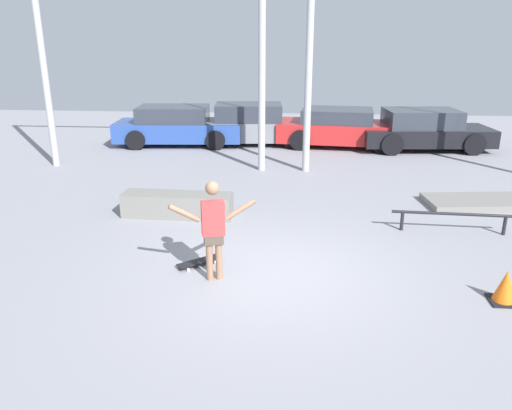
# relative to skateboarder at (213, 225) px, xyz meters

# --- Properties ---
(ground_plane) EXTENTS (36.00, 36.00, 0.00)m
(ground_plane) POSITION_rel_skateboarder_xyz_m (0.89, 0.23, -0.92)
(ground_plane) COLOR gray
(skateboarder) EXTENTS (1.33, 0.46, 1.63)m
(skateboarder) POSITION_rel_skateboarder_xyz_m (0.00, 0.00, 0.00)
(skateboarder) COLOR #8C664C
(skateboarder) RESTS_ON ground_plane
(skateboard) EXTENTS (0.73, 0.65, 0.08)m
(skateboard) POSITION_rel_skateboarder_xyz_m (-0.35, 0.48, -0.86)
(skateboard) COLOR black
(skateboard) RESTS_ON ground_plane
(grind_box) EXTENTS (2.38, 0.67, 0.51)m
(grind_box) POSITION_rel_skateboarder_xyz_m (-1.27, 2.86, -0.67)
(grind_box) COLOR slate
(grind_box) RESTS_ON ground_plane
(manual_pad) EXTENTS (2.75, 1.41, 0.15)m
(manual_pad) POSITION_rel_skateboarder_xyz_m (5.60, 4.17, -0.85)
(manual_pad) COLOR slate
(manual_pad) RESTS_ON ground_plane
(grind_rail) EXTENTS (2.38, 0.17, 0.42)m
(grind_rail) POSITION_rel_skateboarder_xyz_m (4.38, 2.38, -0.59)
(grind_rail) COLOR black
(grind_rail) RESTS_ON ground_plane
(canopy_support_left) EXTENTS (6.41, 0.20, 6.64)m
(canopy_support_left) POSITION_rel_skateboarder_xyz_m (-2.85, 6.94, 3.15)
(canopy_support_left) COLOR #A5A8AD
(canopy_support_left) RESTS_ON ground_plane
(canopy_support_right) EXTENTS (6.41, 0.20, 6.64)m
(canopy_support_right) POSITION_rel_skateboarder_xyz_m (4.64, 6.94, 3.15)
(canopy_support_right) COLOR #A5A8AD
(canopy_support_right) RESTS_ON ground_plane
(parked_car_blue) EXTENTS (4.53, 2.16, 1.37)m
(parked_car_blue) POSITION_rel_skateboarder_xyz_m (-2.99, 10.24, -0.26)
(parked_car_blue) COLOR #284793
(parked_car_blue) RESTS_ON ground_plane
(parked_car_grey) EXTENTS (4.35, 2.11, 1.43)m
(parked_car_grey) POSITION_rel_skateboarder_xyz_m (-0.36, 10.62, -0.24)
(parked_car_grey) COLOR slate
(parked_car_grey) RESTS_ON ground_plane
(parked_car_red) EXTENTS (4.54, 2.35, 1.32)m
(parked_car_red) POSITION_rel_skateboarder_xyz_m (2.77, 10.44, -0.27)
(parked_car_red) COLOR red
(parked_car_red) RESTS_ON ground_plane
(parked_car_black) EXTENTS (4.48, 2.26, 1.36)m
(parked_car_black) POSITION_rel_skateboarder_xyz_m (5.56, 10.16, -0.26)
(parked_car_black) COLOR black
(parked_car_black) RESTS_ON ground_plane
(traffic_cone) EXTENTS (0.40, 0.40, 0.51)m
(traffic_cone) POSITION_rel_skateboarder_xyz_m (4.35, -0.38, -0.68)
(traffic_cone) COLOR black
(traffic_cone) RESTS_ON ground_plane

